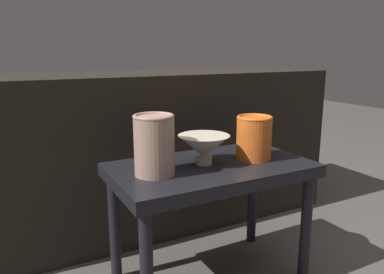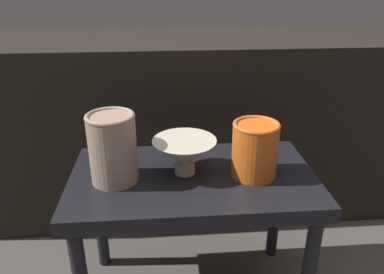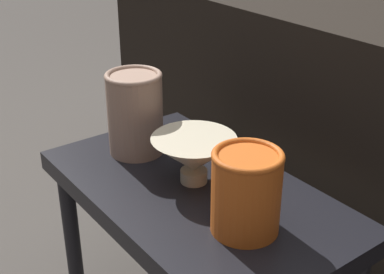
# 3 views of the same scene
# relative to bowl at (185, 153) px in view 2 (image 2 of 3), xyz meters

# --- Properties ---
(table) EXTENTS (0.64, 0.36, 0.41)m
(table) POSITION_rel_bowl_xyz_m (0.02, -0.01, -0.11)
(table) COLOR black
(table) RESTS_ON ground_plane
(couch_backdrop) EXTENTS (1.61, 0.50, 0.67)m
(couch_backdrop) POSITION_rel_bowl_xyz_m (0.02, 0.53, -0.13)
(couch_backdrop) COLOR black
(couch_backdrop) RESTS_ON ground_plane
(bowl) EXTENTS (0.16, 0.16, 0.09)m
(bowl) POSITION_rel_bowl_xyz_m (0.00, 0.00, 0.00)
(bowl) COLOR beige
(bowl) RESTS_ON table
(vase_textured_left) EXTENTS (0.12, 0.12, 0.18)m
(vase_textured_left) POSITION_rel_bowl_xyz_m (-0.18, -0.02, 0.03)
(vase_textured_left) COLOR tan
(vase_textured_left) RESTS_ON table
(vase_colorful_right) EXTENTS (0.12, 0.12, 0.15)m
(vase_colorful_right) POSITION_rel_bowl_xyz_m (0.18, -0.03, 0.02)
(vase_colorful_right) COLOR orange
(vase_colorful_right) RESTS_ON table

